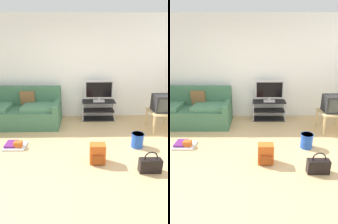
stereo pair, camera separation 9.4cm
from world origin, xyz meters
TOP-DOWN VIEW (x-y plane):
  - ground_plane at (0.00, 0.00)m, footprint 9.00×9.80m
  - wall_back at (0.00, 2.45)m, footprint 9.00×0.10m
  - couch at (-1.38, 1.86)m, footprint 2.14×0.90m
  - tv_stand at (0.70, 2.15)m, footprint 0.89×0.39m
  - flat_tv at (0.70, 2.13)m, footprint 0.74×0.22m
  - side_table at (2.13, 1.43)m, footprint 0.56×0.56m
  - crt_tv at (2.13, 1.44)m, footprint 0.42×0.40m
  - backpack at (0.50, 0.13)m, footprint 0.27×0.25m
  - handbag at (1.33, -0.14)m, footprint 0.36×0.13m
  - cleaning_bucket at (1.35, 0.64)m, footprint 0.25×0.25m
  - floor_tray at (-1.14, 0.69)m, footprint 0.43×0.34m

SIDE VIEW (x-z plane):
  - ground_plane at x=0.00m, z-range -0.02..0.00m
  - floor_tray at x=-1.14m, z-range -0.03..0.11m
  - handbag at x=1.33m, z-range -0.06..0.32m
  - cleaning_bucket at x=1.35m, z-range 0.01..0.31m
  - backpack at x=0.50m, z-range 0.00..0.36m
  - tv_stand at x=0.70m, z-range 0.00..0.52m
  - couch at x=-1.38m, z-range -0.12..0.81m
  - side_table at x=2.13m, z-range 0.17..0.65m
  - crt_tv at x=2.13m, z-range 0.48..0.87m
  - flat_tv at x=0.70m, z-range 0.52..1.07m
  - wall_back at x=0.00m, z-range 0.00..2.70m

